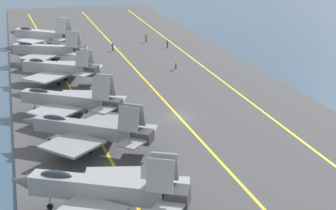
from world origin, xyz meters
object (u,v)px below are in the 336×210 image
parked_jet_seventh (42,35)px  parked_jet_second (100,189)px  parked_jet_third (87,129)px  crew_purple_vest (113,46)px  crew_yellow_vest (176,64)px  parked_jet_fourth (67,100)px  parked_jet_fifth (57,68)px  parked_jet_sixth (46,50)px  crew_red_vest (167,44)px  crew_brown_vest (146,38)px

parked_jet_seventh → parked_jet_second: bearing=-179.8°
parked_jet_third → crew_purple_vest: (50.16, -12.81, -1.58)m
parked_jet_second → crew_yellow_vest: size_ratio=9.38×
parked_jet_fourth → crew_purple_vest: size_ratio=9.29×
parked_jet_fifth → crew_yellow_vest: 22.34m
parked_jet_third → parked_jet_fourth: (12.58, 1.03, -0.27)m
crew_yellow_vest → parked_jet_sixth: bearing=62.7°
parked_jet_fifth → crew_yellow_vest: size_ratio=8.41×
crew_purple_vest → parked_jet_fifth: bearing=147.0°
parked_jet_fifth → crew_red_vest: size_ratio=8.90×
parked_jet_fourth → crew_brown_vest: (44.10, -22.99, -1.30)m
crew_yellow_vest → crew_brown_vest: size_ratio=1.00×
parked_jet_fourth → crew_red_vest: parked_jet_fourth is taller
parked_jet_second → crew_purple_vest: (65.50, -13.87, -1.74)m
parked_jet_sixth → crew_yellow_vest: (-11.81, -22.86, -1.60)m
parked_jet_sixth → crew_red_vest: parked_jet_sixth is taller
parked_jet_fourth → crew_red_vest: 45.06m
parked_jet_third → parked_jet_sixth: size_ratio=0.98×
parked_jet_third → parked_jet_seventh: (58.41, 1.37, 0.10)m
parked_jet_third → parked_jet_seventh: bearing=1.3°
parked_jet_fifth → crew_red_vest: bearing=-51.8°
parked_jet_third → parked_jet_seventh: 58.42m
parked_jet_fifth → parked_jet_third: bearing=-178.4°
parked_jet_fifth → crew_yellow_vest: (2.74, -22.11, -1.61)m
parked_jet_third → crew_red_vest: bearing=-26.8°
parked_jet_seventh → crew_red_vest: size_ratio=9.32×
parked_jet_second → parked_jet_fourth: 27.92m
crew_brown_vest → crew_red_vest: crew_brown_vest is taller
parked_jet_fourth → crew_brown_vest: 49.75m
parked_jet_third → parked_jet_sixth: 43.71m
crew_purple_vest → crew_yellow_vest: size_ratio=0.98×
parked_jet_second → parked_jet_fourth: (27.92, -0.03, -0.42)m
crew_yellow_vest → crew_brown_vest: 24.82m
parked_jet_third → parked_jet_seventh: parked_jet_seventh is taller
crew_brown_vest → parked_jet_second: bearing=162.3°
parked_jet_third → crew_purple_vest: bearing=-14.3°
crew_purple_vest → crew_yellow_vest: (-18.30, -8.47, 0.02)m
parked_jet_seventh → parked_jet_fourth: bearing=-179.6°
parked_jet_third → parked_jet_seventh: size_ratio=1.03×
parked_jet_fifth → crew_red_vest: parked_jet_fifth is taller
parked_jet_sixth → parked_jet_second: bearing=-179.5°
parked_jet_sixth → parked_jet_seventh: parked_jet_seventh is taller
parked_jet_second → crew_yellow_vest: bearing=-25.3°
parked_jet_fifth → parked_jet_seventh: (29.28, 0.54, 0.06)m
parked_jet_second → crew_purple_vest: size_ratio=9.54×
parked_jet_second → parked_jet_fourth: bearing=-0.1°
parked_jet_second → parked_jet_third: bearing=-4.0°
parked_jet_fourth → parked_jet_third: bearing=-175.3°
crew_brown_vest → parked_jet_sixth: bearing=118.9°
crew_brown_vest → parked_jet_third: bearing=158.8°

